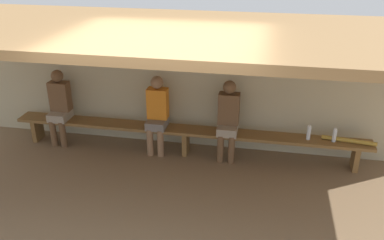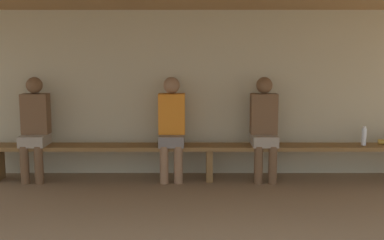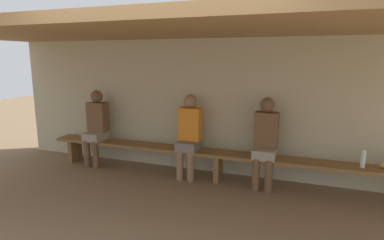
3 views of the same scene
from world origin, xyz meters
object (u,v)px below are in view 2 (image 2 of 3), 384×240
Objects in this scene: bench at (209,151)px; player_middle at (34,124)px; player_rightmost at (263,124)px; player_in_white at (171,124)px; water_bottle_green at (363,136)px.

player_middle is at bearing 179.92° from bench.
player_in_white is at bearing 180.00° from player_rightmost.
water_bottle_green is at bearing -0.23° from bench.
player_middle is 1.76m from player_in_white.
player_in_white reaches higher than water_bottle_green.
player_rightmost is (0.70, 0.00, 0.34)m from bench.
player_rightmost is at bearing 179.51° from water_bottle_green.
water_bottle_green is (4.24, -0.01, -0.15)m from player_middle.
bench is at bearing -0.08° from player_middle.
bench is 2.00m from water_bottle_green.
bench is at bearing -0.36° from player_in_white.
player_in_white is 2.48m from water_bottle_green.
player_in_white is (-1.19, 0.00, 0.00)m from player_rightmost.
player_rightmost reaches higher than water_bottle_green.
player_rightmost is 1.00× the size of player_middle.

